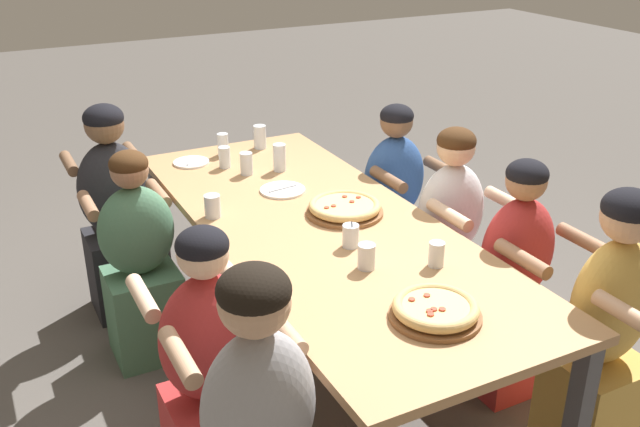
% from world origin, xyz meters
% --- Properties ---
extents(ground_plane, '(18.00, 18.00, 0.00)m').
position_xyz_m(ground_plane, '(0.00, 0.00, 0.00)').
color(ground_plane, '#514C47').
rests_on(ground_plane, ground).
extents(dining_table, '(2.50, 0.99, 0.78)m').
position_xyz_m(dining_table, '(0.00, 0.00, 0.71)').
color(dining_table, tan).
rests_on(dining_table, ground).
extents(pizza_board_main, '(0.33, 0.33, 0.06)m').
position_xyz_m(pizza_board_main, '(0.88, -0.00, 0.82)').
color(pizza_board_main, brown).
rests_on(pizza_board_main, dining_table).
extents(pizza_board_second, '(0.36, 0.36, 0.06)m').
position_xyz_m(pizza_board_second, '(-0.04, 0.15, 0.81)').
color(pizza_board_second, brown).
rests_on(pizza_board_second, dining_table).
extents(empty_plate_a, '(0.23, 0.23, 0.02)m').
position_xyz_m(empty_plate_a, '(-0.43, 0.01, 0.79)').
color(empty_plate_a, white).
rests_on(empty_plate_a, dining_table).
extents(empty_plate_b, '(0.20, 0.20, 0.02)m').
position_xyz_m(empty_plate_b, '(-1.03, -0.27, 0.79)').
color(empty_plate_b, white).
rests_on(empty_plate_b, dining_table).
extents(cocktail_glass_blue, '(0.07, 0.07, 0.12)m').
position_xyz_m(cocktail_glass_blue, '(0.26, 0.01, 0.83)').
color(cocktail_glass_blue, silver).
rests_on(cocktail_glass_blue, dining_table).
extents(drinking_glass_a, '(0.07, 0.07, 0.10)m').
position_xyz_m(drinking_glass_a, '(0.46, -0.03, 0.84)').
color(drinking_glass_a, silver).
rests_on(drinking_glass_a, dining_table).
extents(drinking_glass_b, '(0.06, 0.06, 0.12)m').
position_xyz_m(drinking_glass_b, '(-0.88, -0.13, 0.83)').
color(drinking_glass_b, silver).
rests_on(drinking_glass_b, dining_table).
extents(drinking_glass_c, '(0.06, 0.06, 0.10)m').
position_xyz_m(drinking_glass_c, '(0.56, 0.23, 0.83)').
color(drinking_glass_c, silver).
rests_on(drinking_glass_c, dining_table).
extents(drinking_glass_d, '(0.06, 0.06, 0.13)m').
position_xyz_m(drinking_glass_d, '(-1.08, -0.06, 0.85)').
color(drinking_glass_d, silver).
rests_on(drinking_glass_d, dining_table).
extents(drinking_glass_e, '(0.07, 0.07, 0.11)m').
position_xyz_m(drinking_glass_e, '(-0.29, -0.40, 0.83)').
color(drinking_glass_e, silver).
rests_on(drinking_glass_e, dining_table).
extents(drinking_glass_f, '(0.07, 0.07, 0.15)m').
position_xyz_m(drinking_glass_f, '(-0.70, 0.12, 0.86)').
color(drinking_glass_f, silver).
rests_on(drinking_glass_f, dining_table).
extents(drinking_glass_g, '(0.07, 0.07, 0.14)m').
position_xyz_m(drinking_glass_g, '(-1.09, 0.17, 0.84)').
color(drinking_glass_g, silver).
rests_on(drinking_glass_g, dining_table).
extents(drinking_glass_h, '(0.07, 0.07, 0.12)m').
position_xyz_m(drinking_glass_h, '(-0.73, -0.06, 0.84)').
color(drinking_glass_h, silver).
rests_on(drinking_glass_h, dining_table).
extents(diner_far_right, '(0.51, 0.40, 1.19)m').
position_xyz_m(diner_far_right, '(1.03, 0.71, 0.55)').
color(diner_far_right, gold).
rests_on(diner_far_right, ground).
extents(diner_near_midright, '(0.51, 0.40, 1.14)m').
position_xyz_m(diner_near_midright, '(0.53, -0.71, 0.52)').
color(diner_near_midright, '#B22D2D').
rests_on(diner_near_midright, ground).
extents(diner_far_midright, '(0.51, 0.40, 1.13)m').
position_xyz_m(diner_far_midright, '(0.51, 0.71, 0.51)').
color(diner_far_midright, '#B22D2D').
rests_on(diner_far_midright, ground).
extents(diner_far_center, '(0.51, 0.40, 1.14)m').
position_xyz_m(diner_far_center, '(0.03, 0.71, 0.52)').
color(diner_far_center, silver).
rests_on(diner_far_center, ground).
extents(diner_near_midleft, '(0.51, 0.40, 1.09)m').
position_xyz_m(diner_near_midleft, '(-0.51, -0.71, 0.49)').
color(diner_near_midleft, '#477556').
rests_on(diner_near_midleft, ground).
extents(diner_near_left, '(0.51, 0.40, 1.18)m').
position_xyz_m(diner_near_left, '(-1.00, -0.71, 0.55)').
color(diner_near_left, '#232328').
rests_on(diner_near_left, ground).
extents(diner_far_midleft, '(0.51, 0.40, 1.12)m').
position_xyz_m(diner_far_midleft, '(-0.49, 0.71, 0.51)').
color(diner_far_midleft, '#2D5193').
rests_on(diner_far_midleft, ground).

